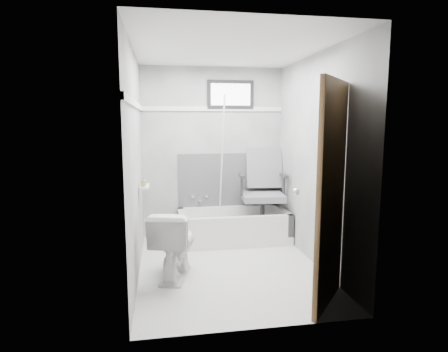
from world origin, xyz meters
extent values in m
plane|color=white|center=(0.00, 0.00, 0.00)|extent=(2.60, 2.60, 0.00)
plane|color=silver|center=(0.00, 0.00, 2.40)|extent=(2.60, 2.60, 0.00)
cube|color=slate|center=(0.00, 1.30, 1.20)|extent=(2.00, 0.02, 2.40)
cube|color=slate|center=(0.00, -1.30, 1.20)|extent=(2.00, 0.02, 2.40)
cube|color=slate|center=(-1.00, 0.00, 1.20)|extent=(0.02, 2.60, 2.40)
cube|color=slate|center=(1.00, 0.00, 1.20)|extent=(0.02, 2.60, 2.40)
imported|color=white|center=(-0.62, -0.15, 0.36)|extent=(0.59, 0.82, 0.72)
cube|color=#4C4C4F|center=(0.25, 1.29, 0.80)|extent=(1.50, 0.02, 0.78)
cube|color=white|center=(0.00, 1.29, 1.82)|extent=(2.00, 0.02, 0.06)
cube|color=white|center=(-0.99, 0.00, 1.82)|extent=(0.02, 2.60, 0.06)
cylinder|color=white|center=(0.09, 1.06, 1.05)|extent=(0.02, 0.51, 1.89)
cube|color=silver|center=(-0.93, 0.34, 0.90)|extent=(0.10, 0.32, 0.02)
imported|color=#A09150|center=(-0.94, 0.26, 0.97)|extent=(0.05, 0.05, 0.10)
imported|color=teal|center=(-0.94, 0.40, 0.96)|extent=(0.10, 0.10, 0.10)
camera|label=1|loc=(-0.73, -4.00, 1.64)|focal=30.00mm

